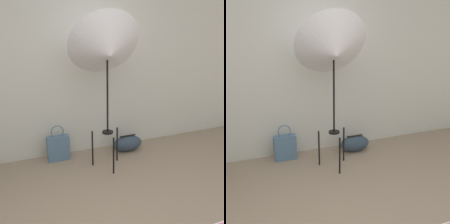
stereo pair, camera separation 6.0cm
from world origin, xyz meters
The scene contains 4 objects.
wall_back centered at (0.00, 2.43, 1.30)m, with size 8.00×0.05×2.60m.
photo_umbrella centered at (0.47, 1.84, 1.43)m, with size 0.85×0.66×1.85m.
tote_bag centered at (-0.07, 2.23, 0.17)m, with size 0.28×0.10×0.48m.
duffel_bag centered at (0.89, 2.15, 0.11)m, with size 0.43×0.22×0.23m.
Camera 1 is at (-0.58, -0.92, 1.64)m, focal length 42.00 mm.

